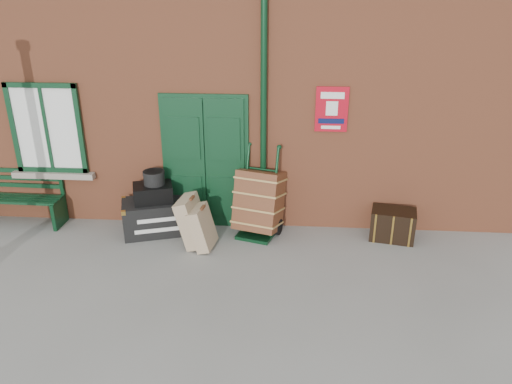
# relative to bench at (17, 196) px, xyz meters

# --- Properties ---
(ground) EXTENTS (80.00, 80.00, 0.00)m
(ground) POSITION_rel_bench_xyz_m (3.56, -1.33, -0.49)
(ground) COLOR gray
(ground) RESTS_ON ground
(station_building) EXTENTS (10.30, 4.30, 4.36)m
(station_building) POSITION_rel_bench_xyz_m (3.56, 2.17, 1.68)
(station_building) COLOR #A95736
(station_building) RESTS_ON ground
(bench) EXTENTS (1.57, 0.52, 0.97)m
(bench) POSITION_rel_bench_xyz_m (0.00, 0.00, 0.00)
(bench) COLOR #0D311A
(bench) RESTS_ON ground
(houdini_trunk) EXTENTS (1.26, 0.93, 0.56)m
(houdini_trunk) POSITION_rel_bench_xyz_m (2.48, -0.19, -0.21)
(houdini_trunk) COLOR black
(houdini_trunk) RESTS_ON ground
(strongbox) EXTENTS (0.73, 0.62, 0.28)m
(strongbox) POSITION_rel_bench_xyz_m (2.43, -0.19, 0.22)
(strongbox) COLOR black
(strongbox) RESTS_ON houdini_trunk
(hatbox) EXTENTS (0.42, 0.42, 0.22)m
(hatbox) POSITION_rel_bench_xyz_m (2.46, -0.16, 0.47)
(hatbox) COLOR black
(hatbox) RESTS_ON strongbox
(suitcase_back) EXTENTS (0.49, 0.61, 0.81)m
(suitcase_back) POSITION_rel_bench_xyz_m (3.13, -0.56, -0.08)
(suitcase_back) COLOR tan
(suitcase_back) RESTS_ON ground
(suitcase_front) EXTENTS (0.43, 0.55, 0.69)m
(suitcase_front) POSITION_rel_bench_xyz_m (3.31, -0.66, -0.14)
(suitcase_front) COLOR tan
(suitcase_front) RESTS_ON ground
(porter_trolley) EXTENTS (0.89, 0.93, 1.45)m
(porter_trolley) POSITION_rel_bench_xyz_m (4.16, -0.10, 0.08)
(porter_trolley) COLOR black
(porter_trolley) RESTS_ON ground
(dark_trunk) EXTENTS (0.77, 0.58, 0.50)m
(dark_trunk) POSITION_rel_bench_xyz_m (6.33, -0.15, -0.24)
(dark_trunk) COLOR black
(dark_trunk) RESTS_ON ground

